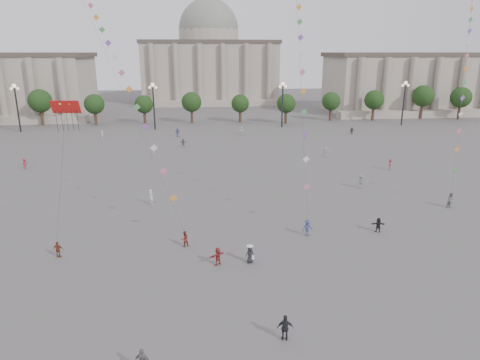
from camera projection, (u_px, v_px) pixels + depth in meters
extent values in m
plane|color=#4E4B49|center=(269.00, 276.00, 34.43)|extent=(360.00, 360.00, 0.00)
cube|color=#ACA490|center=(460.00, 84.00, 130.03)|extent=(80.00, 22.00, 16.00)
cube|color=#4A4036|center=(465.00, 54.00, 127.55)|extent=(81.60, 22.44, 1.20)
cube|color=#ACA490|center=(210.00, 73.00, 155.40)|extent=(46.00, 30.00, 20.00)
cube|color=#4A4036|center=(209.00, 42.00, 152.35)|extent=(46.92, 30.60, 1.20)
cube|color=#ACA490|center=(212.00, 103.00, 141.79)|extent=(48.30, 4.00, 2.00)
cylinder|color=#ACA490|center=(209.00, 37.00, 151.80)|extent=(21.00, 21.00, 5.00)
sphere|color=gray|center=(209.00, 29.00, 151.08)|extent=(21.00, 21.00, 21.00)
cylinder|color=#37271B|center=(45.00, 119.00, 104.09)|extent=(0.70, 0.70, 3.52)
sphere|color=black|center=(43.00, 103.00, 103.03)|extent=(5.12, 5.12, 5.12)
cylinder|color=#37271B|center=(96.00, 118.00, 105.27)|extent=(0.70, 0.70, 3.52)
sphere|color=black|center=(94.00, 103.00, 104.21)|extent=(5.12, 5.12, 5.12)
cylinder|color=#37271B|center=(145.00, 117.00, 106.45)|extent=(0.70, 0.70, 3.52)
sphere|color=black|center=(144.00, 102.00, 105.40)|extent=(5.12, 5.12, 5.12)
cylinder|color=#37271B|center=(194.00, 116.00, 107.64)|extent=(0.70, 0.70, 3.52)
sphere|color=black|center=(193.00, 102.00, 106.58)|extent=(5.12, 5.12, 5.12)
cylinder|color=#37271B|center=(241.00, 116.00, 108.82)|extent=(0.70, 0.70, 3.52)
sphere|color=black|center=(241.00, 101.00, 107.76)|extent=(5.12, 5.12, 5.12)
cylinder|color=#37271B|center=(287.00, 115.00, 110.01)|extent=(0.70, 0.70, 3.52)
sphere|color=black|center=(288.00, 101.00, 108.95)|extent=(5.12, 5.12, 5.12)
cylinder|color=#37271B|center=(333.00, 114.00, 111.19)|extent=(0.70, 0.70, 3.52)
sphere|color=black|center=(333.00, 100.00, 110.13)|extent=(5.12, 5.12, 5.12)
cylinder|color=#37271B|center=(377.00, 114.00, 112.37)|extent=(0.70, 0.70, 3.52)
sphere|color=black|center=(378.00, 100.00, 111.31)|extent=(5.12, 5.12, 5.12)
cylinder|color=#37271B|center=(420.00, 113.00, 113.56)|extent=(0.70, 0.70, 3.52)
sphere|color=black|center=(422.00, 99.00, 112.50)|extent=(5.12, 5.12, 5.12)
cylinder|color=#37271B|center=(463.00, 112.00, 114.74)|extent=(0.70, 0.70, 3.52)
sphere|color=black|center=(465.00, 99.00, 113.68)|extent=(5.12, 5.12, 5.12)
cylinder|color=#262628|center=(18.00, 110.00, 95.24)|extent=(0.36, 0.36, 10.00)
sphere|color=#FFE5B2|center=(14.00, 86.00, 93.74)|extent=(0.90, 0.90, 0.90)
sphere|color=#FFE5B2|center=(11.00, 89.00, 93.85)|extent=(0.60, 0.60, 0.60)
sphere|color=#FFE5B2|center=(18.00, 89.00, 93.98)|extent=(0.60, 0.60, 0.60)
cylinder|color=#262628|center=(154.00, 108.00, 98.20)|extent=(0.36, 0.36, 10.00)
sphere|color=#FFE5B2|center=(153.00, 85.00, 96.70)|extent=(0.90, 0.90, 0.90)
sphere|color=#FFE5B2|center=(150.00, 88.00, 96.81)|extent=(0.60, 0.60, 0.60)
sphere|color=#FFE5B2|center=(156.00, 88.00, 96.94)|extent=(0.60, 0.60, 0.60)
cylinder|color=#262628|center=(282.00, 106.00, 101.16)|extent=(0.36, 0.36, 10.00)
sphere|color=#FFE5B2|center=(283.00, 84.00, 99.66)|extent=(0.90, 0.90, 0.90)
sphere|color=#FFE5B2|center=(280.00, 86.00, 99.76)|extent=(0.60, 0.60, 0.60)
sphere|color=#FFE5B2|center=(286.00, 86.00, 99.90)|extent=(0.60, 0.60, 0.60)
cylinder|color=#262628|center=(403.00, 105.00, 104.11)|extent=(0.36, 0.36, 10.00)
sphere|color=#FFE5B2|center=(406.00, 83.00, 102.62)|extent=(0.90, 0.90, 0.90)
sphere|color=#FFE5B2|center=(403.00, 85.00, 102.72)|extent=(0.60, 0.60, 0.60)
sphere|color=#FFE5B2|center=(408.00, 85.00, 102.86)|extent=(0.60, 0.60, 0.60)
imported|color=#395B81|center=(177.00, 132.00, 90.97)|extent=(1.18, 0.83, 1.87)
imported|color=#9E2B3A|center=(25.00, 164.00, 65.80)|extent=(0.95, 1.25, 1.71)
imported|color=black|center=(378.00, 225.00, 42.76)|extent=(1.44, 0.67, 1.49)
imported|color=white|center=(242.00, 131.00, 92.70)|extent=(1.39, 1.79, 1.90)
imported|color=slate|center=(361.00, 181.00, 56.51)|extent=(1.33, 0.95, 1.86)
imported|color=silver|center=(325.00, 152.00, 73.89)|extent=(1.42, 1.31, 1.58)
imported|color=maroon|center=(390.00, 164.00, 65.28)|extent=(1.13, 1.28, 1.72)
imported|color=#232428|center=(352.00, 131.00, 93.77)|extent=(1.45, 0.78, 1.49)
imported|color=silver|center=(102.00, 135.00, 88.51)|extent=(0.49, 0.68, 1.76)
imported|color=slate|center=(183.00, 143.00, 81.11)|extent=(1.52, 1.00, 1.57)
imported|color=silver|center=(151.00, 197.00, 50.46)|extent=(0.77, 0.81, 1.86)
imported|color=brown|center=(58.00, 249.00, 37.45)|extent=(0.93, 0.52, 1.50)
imported|color=maroon|center=(218.00, 256.00, 36.12)|extent=(1.47, 1.22, 1.58)
imported|color=black|center=(285.00, 328.00, 26.61)|extent=(1.08, 0.58, 1.74)
imported|color=maroon|center=(185.00, 239.00, 39.58)|extent=(0.91, 0.83, 1.50)
imported|color=navy|center=(307.00, 228.00, 41.82)|extent=(1.22, 0.90, 1.69)
imported|color=slate|center=(451.00, 200.00, 49.44)|extent=(1.06, 0.94, 1.82)
imported|color=black|center=(250.00, 255.00, 36.48)|extent=(0.81, 0.60, 1.50)
cone|color=white|center=(250.00, 245.00, 36.23)|extent=(0.52, 0.52, 0.14)
cylinder|color=white|center=(250.00, 246.00, 36.25)|extent=(0.60, 0.60, 0.02)
cube|color=white|center=(253.00, 257.00, 36.42)|extent=(0.22, 0.10, 0.35)
cube|color=#B51613|center=(66.00, 107.00, 32.90)|extent=(2.23, 0.67, 1.02)
cube|color=#1A9237|center=(60.00, 104.00, 32.75)|extent=(0.36, 0.22, 0.34)
cube|color=#1C4A9B|center=(70.00, 104.00, 32.82)|extent=(0.36, 0.22, 0.34)
sphere|color=yellow|center=(60.00, 104.00, 32.71)|extent=(0.20, 0.20, 0.20)
sphere|color=yellow|center=(70.00, 104.00, 32.78)|extent=(0.20, 0.20, 0.20)
cylinder|color=#3F3F3F|center=(61.00, 178.00, 35.05)|extent=(0.02, 0.02, 12.01)
cylinder|color=#3F3F3F|center=(95.00, 28.00, 54.47)|extent=(0.02, 0.02, 62.85)
cube|color=orange|center=(173.00, 198.00, 40.40)|extent=(0.76, 0.25, 0.76)
cube|color=#D26F8D|center=(163.00, 171.00, 41.58)|extent=(0.76, 0.25, 0.76)
cube|color=white|center=(154.00, 148.00, 42.81)|extent=(0.76, 0.25, 0.76)
cube|color=#8253A7|center=(145.00, 127.00, 44.06)|extent=(0.76, 0.25, 0.76)
cube|color=#4AA156|center=(137.00, 107.00, 45.33)|extent=(0.76, 0.25, 0.76)
cube|color=orange|center=(129.00, 89.00, 46.62)|extent=(0.76, 0.25, 0.76)
cube|color=#D26F8D|center=(122.00, 73.00, 47.92)|extent=(0.76, 0.25, 0.76)
cube|color=white|center=(115.00, 57.00, 49.23)|extent=(0.76, 0.25, 0.76)
cube|color=#8253A7|center=(108.00, 43.00, 50.55)|extent=(0.76, 0.25, 0.76)
cube|color=#4AA156|center=(102.00, 30.00, 51.88)|extent=(0.76, 0.25, 0.76)
cube|color=orange|center=(96.00, 17.00, 53.21)|extent=(0.76, 0.25, 0.76)
cube|color=#D26F8D|center=(91.00, 5.00, 54.55)|extent=(0.76, 0.25, 0.76)
cube|color=#D26F8D|center=(307.00, 187.00, 42.46)|extent=(0.76, 0.25, 0.76)
cube|color=white|center=(306.00, 159.00, 43.46)|extent=(0.76, 0.25, 0.76)
cube|color=#8253A7|center=(305.00, 135.00, 44.52)|extent=(0.76, 0.25, 0.76)
cube|color=#4AA156|center=(304.00, 112.00, 45.60)|extent=(0.76, 0.25, 0.76)
cube|color=orange|center=(303.00, 91.00, 46.71)|extent=(0.76, 0.25, 0.76)
cube|color=#D26F8D|center=(302.00, 72.00, 47.84)|extent=(0.76, 0.25, 0.76)
cube|color=white|center=(301.00, 54.00, 48.98)|extent=(0.76, 0.25, 0.76)
cube|color=#8253A7|center=(301.00, 37.00, 50.13)|extent=(0.76, 0.25, 0.76)
cube|color=#4AA156|center=(300.00, 22.00, 51.29)|extent=(0.76, 0.25, 0.76)
cube|color=orange|center=(299.00, 7.00, 52.47)|extent=(0.76, 0.25, 0.76)
cylinder|color=#3F3F3F|center=(468.00, 35.00, 59.94)|extent=(0.02, 0.02, 51.56)
cube|color=#4AA156|center=(455.00, 170.00, 49.96)|extent=(0.76, 0.25, 0.76)
cube|color=orange|center=(457.00, 149.00, 50.80)|extent=(0.76, 0.25, 0.76)
cube|color=#D26F8D|center=(459.00, 131.00, 51.68)|extent=(0.76, 0.25, 0.76)
cube|color=white|center=(461.00, 114.00, 52.59)|extent=(0.76, 0.25, 0.76)
cube|color=#8253A7|center=(463.00, 98.00, 53.53)|extent=(0.76, 0.25, 0.76)
cube|color=#4AA156|center=(464.00, 83.00, 54.47)|extent=(0.76, 0.25, 0.76)
cube|color=orange|center=(466.00, 69.00, 55.43)|extent=(0.76, 0.25, 0.76)
cube|color=#D26F8D|center=(467.00, 56.00, 56.40)|extent=(0.76, 0.25, 0.76)
cube|color=white|center=(468.00, 43.00, 57.38)|extent=(0.76, 0.25, 0.76)
cube|color=#8253A7|center=(470.00, 31.00, 58.37)|extent=(0.76, 0.25, 0.76)
cube|color=#4AA156|center=(471.00, 20.00, 59.36)|extent=(0.76, 0.25, 0.76)
cube|color=orange|center=(472.00, 9.00, 60.36)|extent=(0.76, 0.25, 0.76)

